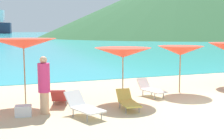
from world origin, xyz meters
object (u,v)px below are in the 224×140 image
at_px(umbrella_3, 123,53).
at_px(lounge_chair_12, 60,97).
at_px(umbrella_2, 23,44).
at_px(lounge_chair_6, 151,89).
at_px(lounge_chair_2, 128,101).
at_px(cooler_box, 23,111).
at_px(umbrella_4, 180,51).
at_px(lounge_chair_10, 83,106).
at_px(beachgoer_2, 44,84).

xyz_separation_m(umbrella_3, lounge_chair_12, (-2.31, 0.40, -1.59)).
distance_m(umbrella_2, lounge_chair_6, 5.25).
bearing_deg(umbrella_2, lounge_chair_2, -29.13).
distance_m(lounge_chair_12, cooler_box, 1.87).
height_order(umbrella_4, lounge_chair_10, umbrella_4).
bearing_deg(lounge_chair_10, lounge_chair_12, 80.90).
relative_size(lounge_chair_6, beachgoer_2, 0.77).
bearing_deg(umbrella_2, umbrella_4, 0.20).
bearing_deg(umbrella_4, cooler_box, -167.80).
distance_m(umbrella_2, umbrella_3, 3.60).
height_order(umbrella_2, cooler_box, umbrella_2).
distance_m(lounge_chair_2, lounge_chair_10, 1.68).
height_order(umbrella_2, lounge_chair_10, umbrella_2).
xyz_separation_m(umbrella_4, lounge_chair_12, (-5.24, -0.22, -1.55)).
distance_m(beachgoer_2, cooler_box, 1.05).
distance_m(lounge_chair_10, cooler_box, 1.89).
height_order(umbrella_4, beachgoer_2, umbrella_4).
xyz_separation_m(lounge_chair_6, cooler_box, (-5.08, -1.14, -0.15)).
height_order(lounge_chair_10, lounge_chair_12, lounge_chair_10).
height_order(umbrella_3, umbrella_4, umbrella_3).
relative_size(umbrella_4, beachgoer_2, 1.10).
xyz_separation_m(umbrella_3, lounge_chair_6, (1.36, 0.32, -1.52)).
bearing_deg(beachgoer_2, lounge_chair_10, 14.06).
distance_m(umbrella_4, lounge_chair_2, 4.02).
bearing_deg(lounge_chair_12, lounge_chair_2, 159.82).
distance_m(umbrella_3, umbrella_4, 3.00).
xyz_separation_m(umbrella_2, lounge_chair_12, (1.22, -0.19, -1.95)).
bearing_deg(lounge_chair_2, umbrella_2, 157.19).
height_order(beachgoer_2, cooler_box, beachgoer_2).
relative_size(umbrella_4, lounge_chair_2, 1.42).
xyz_separation_m(umbrella_2, umbrella_3, (3.53, -0.60, -0.36)).
bearing_deg(umbrella_3, lounge_chair_6, 13.27).
distance_m(lounge_chair_2, lounge_chair_6, 2.26).
bearing_deg(umbrella_4, umbrella_3, -168.05).
bearing_deg(lounge_chair_6, cooler_box, -179.46).
bearing_deg(umbrella_4, lounge_chair_12, -177.62).
bearing_deg(lounge_chair_10, beachgoer_2, 127.17).
relative_size(lounge_chair_12, cooler_box, 3.01).
height_order(umbrella_4, lounge_chair_12, umbrella_4).
relative_size(umbrella_4, lounge_chair_6, 1.43).
bearing_deg(lounge_chair_12, umbrella_2, 9.44).
height_order(lounge_chair_6, lounge_chair_12, lounge_chair_6).
relative_size(umbrella_4, lounge_chair_10, 1.28).
xyz_separation_m(lounge_chair_2, lounge_chair_10, (-1.65, -0.31, 0.05)).
relative_size(lounge_chair_6, lounge_chair_10, 0.89).
xyz_separation_m(umbrella_3, umbrella_4, (2.93, 0.62, -0.03)).
xyz_separation_m(umbrella_2, beachgoer_2, (0.48, -1.38, -1.22)).
bearing_deg(lounge_chair_6, umbrella_2, 164.68).
distance_m(lounge_chair_10, lounge_chair_12, 1.94).
xyz_separation_m(lounge_chair_10, beachgoer_2, (-1.09, 0.72, 0.65)).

